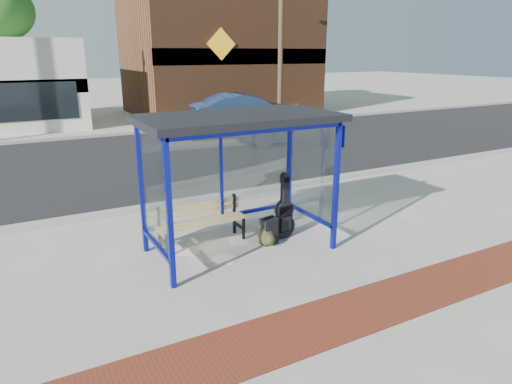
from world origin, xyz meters
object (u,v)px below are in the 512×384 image
backpack (267,236)px  fire_hydrant (296,111)px  bench (201,220)px  parked_car (245,111)px  suitcase (269,231)px  guitar_bag (284,216)px

backpack → fire_hydrant: 16.68m
bench → backpack: size_ratio=4.31×
parked_car → backpack: bearing=161.9°
suitcase → backpack: suitcase is taller
bench → backpack: bench is taller
parked_car → fire_hydrant: parked_car is taller
backpack → fire_hydrant: (9.61, 13.63, 0.26)m
backpack → parked_car: (5.85, 12.28, 0.62)m
guitar_bag → suitcase: (-0.40, -0.12, -0.19)m
backpack → fire_hydrant: bearing=45.4°
backpack → suitcase: bearing=26.7°
suitcase → backpack: (-0.07, -0.05, -0.06)m
bench → fire_hydrant: size_ratio=2.06×
guitar_bag → parked_car: 13.25m
backpack → guitar_bag: bearing=10.9°
bench → backpack: bearing=-35.8°
suitcase → fire_hydrant: size_ratio=0.65×
guitar_bag → fire_hydrant: guitar_bag is taller
backpack → bench: bearing=136.8°
guitar_bag → fire_hydrant: bearing=51.4°
bench → guitar_bag: 1.56m
guitar_bag → backpack: bearing=-164.1°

